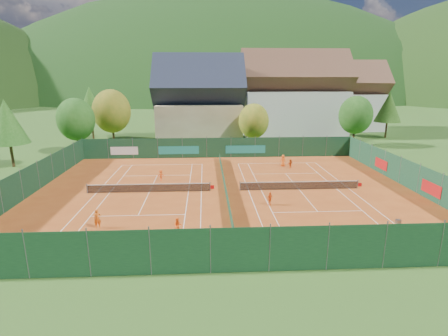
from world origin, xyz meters
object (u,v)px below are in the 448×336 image
player_left_near (97,219)px  player_right_far_b (290,164)px  player_right_near (270,199)px  player_left_mid (178,226)px  player_right_far_a (283,161)px  chalet (199,106)px  hotel_block_b (345,100)px  hotel_block_a (293,99)px  ball_hopper (398,221)px  player_left_far (161,175)px

player_left_near → player_right_far_b: bearing=16.6°
player_right_far_b → player_left_near: bearing=-2.0°
player_left_near → player_right_near: player_left_near is taller
player_left_mid → player_right_far_a: 24.05m
chalet → hotel_block_b: bearing=23.0°
hotel_block_a → player_left_near: size_ratio=13.77×
hotel_block_b → ball_hopper: 57.00m
hotel_block_a → ball_hopper: bearing=-93.3°
ball_hopper → player_left_far: player_left_far is taller
player_left_near → player_left_mid: bearing=-37.5°
hotel_block_b → player_right_far_a: 40.52m
ball_hopper → player_right_far_b: size_ratio=0.66×
hotel_block_a → player_left_mid: 50.93m
ball_hopper → player_right_near: 10.92m
player_left_mid → player_right_near: 10.04m
player_right_near → player_left_near: bearing=159.6°
hotel_block_b → player_left_far: hotel_block_b is taller
hotel_block_a → player_left_mid: (-20.25, -46.24, -6.73)m
hotel_block_b → player_left_mid: 64.42m
ball_hopper → player_left_near: (-24.03, 1.30, 0.23)m
hotel_block_a → player_right_near: 42.76m
player_right_far_a → ball_hopper: bearing=97.2°
player_left_near → player_right_far_a: (19.18, 19.04, 0.01)m
player_left_mid → player_right_far_a: (12.70, 20.42, 0.14)m
chalet → player_left_near: chalet is taller
player_right_far_b → hotel_block_a: bearing=-148.2°
chalet → player_right_near: bearing=-78.6°
hotel_block_b → player_left_far: (-37.24, -39.89, -5.96)m
hotel_block_b → player_right_far_a: bearing=-122.5°
player_left_far → player_right_far_b: (16.46, 5.04, -0.05)m
ball_hopper → player_left_mid: 17.55m
hotel_block_b → player_right_near: 55.35m
player_left_mid → player_left_near: bearing=165.0°
chalet → player_right_near: chalet is taller
player_left_far → player_right_far_a: player_right_far_a is taller
player_left_mid → player_right_near: (8.22, 5.76, -0.01)m
player_left_far → player_right_far_a: bearing=-165.1°
ball_hopper → chalet: bearing=112.1°
player_left_far → player_right_near: size_ratio=1.03×
player_left_mid → player_left_far: size_ratio=0.98×
player_left_far → player_right_far_a: 16.84m
player_left_mid → player_right_far_a: player_right_far_a is taller
hotel_block_b → player_left_mid: size_ratio=13.32×
hotel_block_b → chalet: bearing=-157.0°
hotel_block_a → player_left_mid: bearing=-113.6°
hotel_block_b → player_left_far: bearing=-133.0°
player_left_near → player_left_far: bearing=49.5°
ball_hopper → player_left_near: player_left_near is taller
hotel_block_a → player_left_near: hotel_block_a is taller
chalet → player_left_mid: (-1.25, -40.24, -5.98)m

